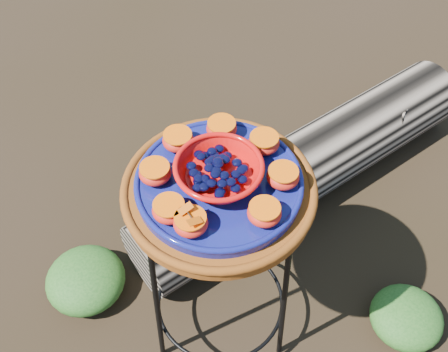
{
  "coord_description": "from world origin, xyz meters",
  "views": [
    {
      "loc": [
        -0.0,
        -0.83,
        1.79
      ],
      "look_at": [
        0.01,
        0.0,
        0.78
      ],
      "focal_mm": 45.0,
      "sensor_mm": 36.0,
      "label": 1
    }
  ],
  "objects_px": {
    "cobalt_plate": "(219,184)",
    "driftwood_log": "(304,166)",
    "terracotta_saucer": "(219,192)",
    "red_bowl": "(219,173)",
    "plant_stand": "(220,269)"
  },
  "relations": [
    {
      "from": "terracotta_saucer",
      "to": "driftwood_log",
      "type": "relative_size",
      "value": 0.32
    },
    {
      "from": "cobalt_plate",
      "to": "terracotta_saucer",
      "type": "bearing_deg",
      "value": 0.0
    },
    {
      "from": "terracotta_saucer",
      "to": "red_bowl",
      "type": "distance_m",
      "value": 0.07
    },
    {
      "from": "terracotta_saucer",
      "to": "cobalt_plate",
      "type": "bearing_deg",
      "value": 0.0
    },
    {
      "from": "terracotta_saucer",
      "to": "red_bowl",
      "type": "xyz_separation_m",
      "value": [
        0.0,
        0.0,
        0.07
      ]
    },
    {
      "from": "cobalt_plate",
      "to": "driftwood_log",
      "type": "xyz_separation_m",
      "value": [
        0.33,
        0.57,
        -0.61
      ]
    },
    {
      "from": "cobalt_plate",
      "to": "driftwood_log",
      "type": "bearing_deg",
      "value": 59.61
    },
    {
      "from": "plant_stand",
      "to": "red_bowl",
      "type": "bearing_deg",
      "value": 0.0
    },
    {
      "from": "terracotta_saucer",
      "to": "cobalt_plate",
      "type": "relative_size",
      "value": 1.17
    },
    {
      "from": "cobalt_plate",
      "to": "red_bowl",
      "type": "bearing_deg",
      "value": 0.0
    },
    {
      "from": "plant_stand",
      "to": "driftwood_log",
      "type": "distance_m",
      "value": 0.69
    },
    {
      "from": "plant_stand",
      "to": "red_bowl",
      "type": "relative_size",
      "value": 3.52
    },
    {
      "from": "cobalt_plate",
      "to": "driftwood_log",
      "type": "relative_size",
      "value": 0.27
    },
    {
      "from": "terracotta_saucer",
      "to": "red_bowl",
      "type": "height_order",
      "value": "red_bowl"
    },
    {
      "from": "red_bowl",
      "to": "plant_stand",
      "type": "bearing_deg",
      "value": 0.0
    }
  ]
}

